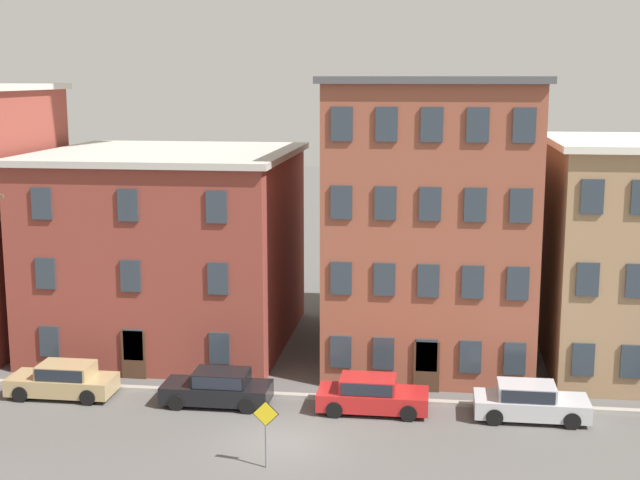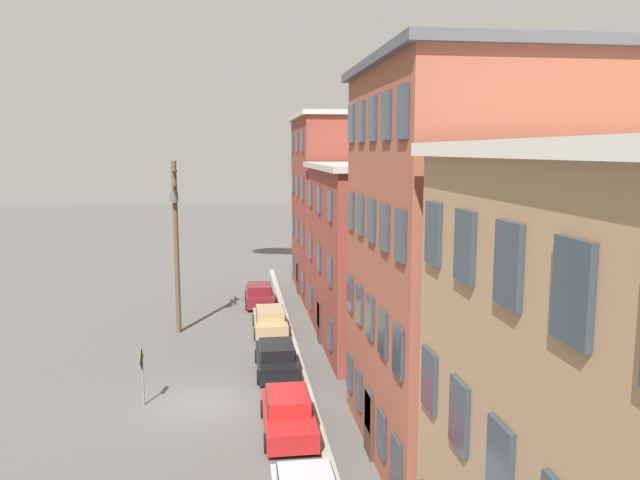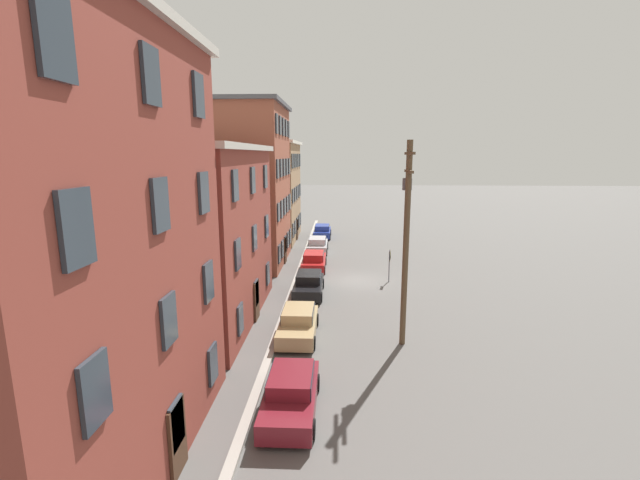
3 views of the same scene
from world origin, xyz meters
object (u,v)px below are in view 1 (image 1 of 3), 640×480
object	(u,v)px
car_tan	(64,379)
car_silver	(529,401)
caution_sign	(266,423)
car_black	(218,387)
car_red	(371,394)

from	to	relation	value
car_tan	car_silver	bearing A→B (deg)	0.01
caution_sign	car_black	bearing A→B (deg)	118.57
caution_sign	car_red	bearing A→B (deg)	60.77
car_red	car_tan	bearing A→B (deg)	179.88
car_black	caution_sign	xyz separation A→B (m)	(3.07, -5.63, 0.85)
car_black	car_silver	world-z (taller)	same
car_black	car_silver	distance (m)	12.42
car_tan	car_red	bearing A→B (deg)	-0.12
car_red	car_silver	xyz separation A→B (m)	(6.19, 0.03, 0.00)
car_black	car_tan	bearing A→B (deg)	179.49
car_tan	caution_sign	xyz separation A→B (m)	(9.70, -5.69, 0.85)
car_black	car_red	world-z (taller)	same
car_tan	car_red	xyz separation A→B (m)	(12.87, -0.03, 0.00)
car_tan	car_silver	distance (m)	19.05
car_tan	caution_sign	world-z (taller)	caution_sign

